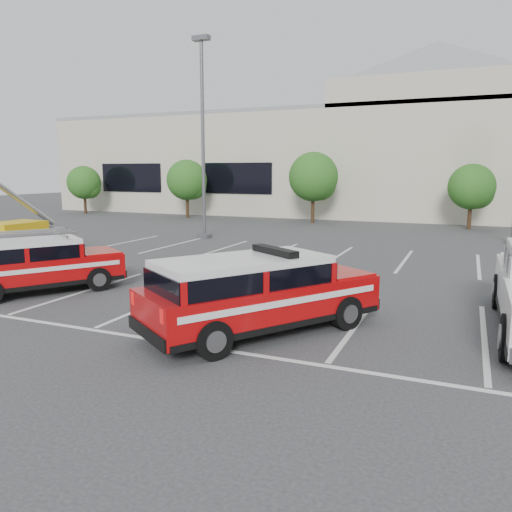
{
  "coord_description": "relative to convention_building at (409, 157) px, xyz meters",
  "views": [
    {
      "loc": [
        4.91,
        -11.28,
        3.5
      ],
      "look_at": [
        -0.76,
        2.03,
        1.05
      ],
      "focal_mm": 35.0,
      "sensor_mm": 36.0,
      "label": 1
    }
  ],
  "objects": [
    {
      "name": "ladder_suv",
      "position": [
        -6.79,
        -32.52,
        -4.0
      ],
      "size": [
        3.96,
        4.77,
        1.79
      ],
      "rotation": [
        0.0,
        0.0,
        -0.58
      ],
      "color": "#A40709",
      "rests_on": "ground"
    },
    {
      "name": "utility_rig",
      "position": [
        -12.87,
        -28.03,
        -4.08
      ],
      "size": [
        3.34,
        3.85,
        3.21
      ],
      "rotation": [
        0.0,
        0.0,
        -0.06
      ],
      "color": "#59595E",
      "rests_on": "ground"
    },
    {
      "name": "stall_markings",
      "position": [
        -0.18,
        -27.36,
        -4.71
      ],
      "size": [
        23.0,
        15.0,
        0.01
      ],
      "primitive_type": "cube",
      "color": "silver",
      "rests_on": "ground"
    },
    {
      "name": "tree_mid_left",
      "position": [
        -5.09,
        -9.82,
        -1.68
      ],
      "size": [
        3.37,
        3.37,
        4.85
      ],
      "color": "#3F2B19",
      "rests_on": "ground"
    },
    {
      "name": "ground",
      "position": [
        -0.18,
        -31.86,
        -4.72
      ],
      "size": [
        120.0,
        120.0,
        0.0
      ],
      "primitive_type": "plane",
      "color": "#2F2F32",
      "rests_on": "ground"
    },
    {
      "name": "convention_building",
      "position": [
        0.0,
        0.0,
        0.0
      ],
      "size": [
        60.0,
        16.99,
        13.2
      ],
      "color": "beige",
      "rests_on": "ground"
    },
    {
      "name": "tree_mid_right",
      "position": [
        4.91,
        -9.82,
        -2.22
      ],
      "size": [
        2.77,
        2.77,
        3.99
      ],
      "color": "#3F2B19",
      "rests_on": "ground"
    },
    {
      "name": "tree_left",
      "position": [
        -15.09,
        -9.82,
        -1.95
      ],
      "size": [
        3.07,
        3.07,
        4.42
      ],
      "color": "#3F2B19",
      "rests_on": "ground"
    },
    {
      "name": "fire_chief_suv",
      "position": [
        0.62,
        -33.4,
        -3.96
      ],
      "size": [
        4.55,
        5.44,
        1.86
      ],
      "rotation": [
        0.0,
        0.0,
        -0.6
      ],
      "color": "#A40709",
      "rests_on": "ground"
    },
    {
      "name": "tree_far_left",
      "position": [
        -25.09,
        -9.82,
        -2.22
      ],
      "size": [
        2.77,
        2.77,
        3.99
      ],
      "color": "#3F2B19",
      "rests_on": "ground"
    },
    {
      "name": "light_pole_left",
      "position": [
        -8.18,
        -19.86,
        0.47
      ],
      "size": [
        0.9,
        0.6,
        10.24
      ],
      "color": "#59595E",
      "rests_on": "ground"
    }
  ]
}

